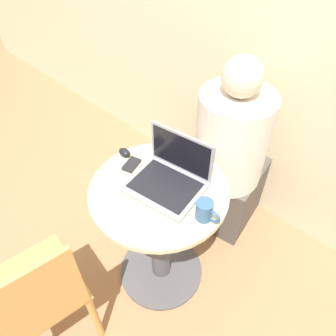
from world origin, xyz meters
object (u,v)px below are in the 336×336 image
at_px(laptop, 170,176).
at_px(person_seated, 231,162).
at_px(chair_empty, 36,300).
at_px(cell_phone, 132,165).

distance_m(laptop, person_seated, 0.63).
bearing_deg(laptop, chair_empty, -101.61).
xyz_separation_m(laptop, chair_empty, (-0.14, -0.69, -0.33)).
distance_m(cell_phone, person_seated, 0.68).
distance_m(laptop, chair_empty, 0.78).
height_order(laptop, chair_empty, laptop).
distance_m(cell_phone, chair_empty, 0.72).
relative_size(laptop, cell_phone, 3.37).
bearing_deg(chair_empty, laptop, 78.39).
bearing_deg(cell_phone, laptop, 10.86).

